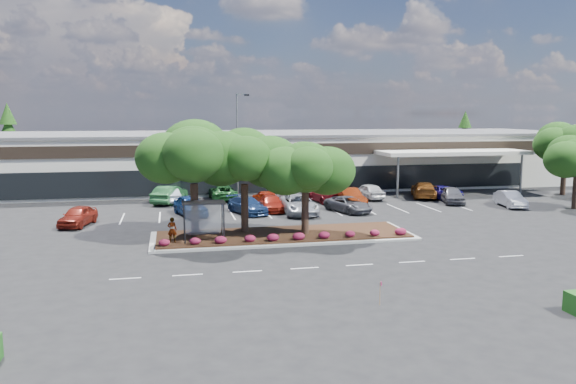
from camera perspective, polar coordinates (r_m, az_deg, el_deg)
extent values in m
plane|color=black|center=(35.74, 3.94, -5.81)|extent=(160.00, 160.00, 0.00)
cube|color=silver|center=(68.27, -3.87, 3.33)|extent=(80.00, 20.00, 6.00)
cube|color=#58575A|center=(68.09, -3.90, 5.93)|extent=(80.40, 20.40, 0.30)
cube|color=black|center=(58.23, -2.49, 4.32)|extent=(80.00, 0.25, 1.20)
cube|color=black|center=(58.52, -2.47, 1.19)|extent=(60.00, 0.18, 2.60)
cube|color=#A10B1D|center=(57.48, -8.40, 4.19)|extent=(6.00, 0.12, 1.00)
cube|color=silver|center=(62.47, 16.36, 3.88)|extent=(16.00, 5.00, 0.40)
cylinder|color=slate|center=(57.84, 11.09, 1.47)|extent=(0.24, 0.24, 4.20)
cylinder|color=slate|center=(64.60, 22.60, 1.67)|extent=(0.24, 0.24, 4.20)
cube|color=#A1A29C|center=(39.05, -0.51, -4.49)|extent=(18.00, 6.00, 0.15)
cube|color=#3F2517|center=(39.02, -0.51, -4.31)|extent=(17.20, 5.20, 0.12)
cube|color=silver|center=(30.67, -16.21, -8.44)|extent=(1.60, 0.12, 0.01)
cube|color=silver|center=(30.59, -10.16, -8.29)|extent=(1.60, 0.12, 0.01)
cube|color=silver|center=(30.83, -4.15, -8.05)|extent=(1.60, 0.12, 0.01)
cube|color=silver|center=(31.41, 1.70, -7.73)|extent=(1.60, 0.12, 0.01)
cube|color=silver|center=(32.29, 7.27, -7.35)|extent=(1.60, 0.12, 0.01)
cube|color=silver|center=(33.45, 12.49, -6.94)|extent=(1.60, 0.12, 0.01)
cube|color=silver|center=(34.87, 17.32, -6.50)|extent=(1.60, 0.12, 0.01)
cube|color=silver|center=(36.52, 21.73, -6.06)|extent=(1.60, 0.12, 0.01)
cube|color=silver|center=(48.14, -20.07, -2.69)|extent=(0.12, 5.00, 0.01)
cube|color=silver|center=(47.80, -16.50, -2.60)|extent=(0.12, 5.00, 0.01)
cube|color=silver|center=(47.65, -12.90, -2.51)|extent=(0.12, 5.00, 0.01)
cube|color=silver|center=(47.68, -9.29, -2.40)|extent=(0.12, 5.00, 0.01)
cube|color=silver|center=(47.91, -5.71, -2.29)|extent=(0.12, 5.00, 0.01)
cube|color=silver|center=(48.32, -2.17, -2.16)|extent=(0.12, 5.00, 0.01)
cube|color=silver|center=(48.91, 1.30, -2.04)|extent=(0.12, 5.00, 0.01)
cube|color=silver|center=(49.67, 4.67, -1.91)|extent=(0.12, 5.00, 0.01)
cube|color=silver|center=(50.60, 7.93, -1.77)|extent=(0.12, 5.00, 0.01)
cube|color=silver|center=(51.69, 11.06, -1.64)|extent=(0.12, 5.00, 0.01)
cube|color=silver|center=(52.93, 14.06, -1.51)|extent=(0.12, 5.00, 0.01)
cube|color=silver|center=(54.30, 16.90, -1.38)|extent=(0.12, 5.00, 0.01)
cylinder|color=black|center=(37.49, -10.52, -2.92)|extent=(0.08, 0.08, 2.50)
cylinder|color=black|center=(37.63, -6.71, -2.80)|extent=(0.08, 0.08, 2.50)
cylinder|color=black|center=(36.21, -10.46, -3.30)|extent=(0.08, 0.08, 2.50)
cylinder|color=black|center=(36.36, -6.52, -3.17)|extent=(0.08, 0.08, 2.50)
cube|color=black|center=(36.68, -8.59, -1.07)|extent=(2.75, 1.55, 0.10)
cube|color=silver|center=(37.52, -8.61, -2.67)|extent=(2.30, 0.03, 2.00)
cube|color=black|center=(37.31, -8.55, -4.18)|extent=(2.00, 0.35, 0.06)
cone|color=#10390D|center=(82.04, -26.47, 4.69)|extent=(4.40, 4.40, 10.00)
cone|color=#10390D|center=(88.88, 17.47, 5.02)|extent=(3.96, 3.96, 9.00)
imported|color=#594C47|center=(36.91, -11.69, -3.78)|extent=(0.67, 0.51, 1.66)
cube|color=#A1A29C|center=(54.66, -5.10, -0.80)|extent=(0.50, 0.50, 0.40)
cylinder|color=slate|center=(54.12, -5.17, 4.69)|extent=(0.14, 0.14, 10.07)
cube|color=slate|center=(54.19, -4.77, 9.86)|extent=(0.92, 0.36, 0.14)
cube|color=black|center=(54.33, -4.26, 9.79)|extent=(0.49, 0.37, 0.18)
cube|color=#997350|center=(25.76, 9.32, -10.14)|extent=(0.03, 0.03, 1.09)
cube|color=#F84192|center=(25.64, 9.45, -9.16)|extent=(0.02, 0.14, 0.18)
imported|color=maroon|center=(45.74, -20.57, -2.29)|extent=(2.83, 4.74, 1.51)
imported|color=navy|center=(47.91, -9.91, -1.36)|extent=(3.13, 5.22, 1.67)
imported|color=navy|center=(48.16, -4.15, -1.37)|extent=(3.53, 5.25, 1.41)
imported|color=#9B9FA6|center=(47.89, 1.10, -1.27)|extent=(2.92, 5.97, 1.63)
imported|color=maroon|center=(49.38, -1.70, -1.16)|extent=(2.10, 4.70, 1.34)
imported|color=#4F4F55|center=(49.10, 6.16, -1.25)|extent=(3.74, 5.31, 1.35)
imported|color=#641D06|center=(51.93, 6.22, -0.56)|extent=(2.02, 5.20, 1.69)
imported|color=#55545C|center=(55.91, 16.33, -0.29)|extent=(3.09, 4.95, 1.57)
imported|color=silver|center=(55.37, 21.65, -0.68)|extent=(2.25, 4.57, 1.44)
imported|color=#21542A|center=(54.72, -11.95, -0.24)|extent=(3.66, 5.45, 1.70)
imported|color=silver|center=(54.81, -12.07, -0.35)|extent=(2.44, 4.73, 1.49)
imported|color=#174A1C|center=(55.86, -6.63, -0.06)|extent=(2.54, 5.40, 1.49)
imported|color=#941E06|center=(52.73, -2.30, -0.55)|extent=(2.38, 4.34, 1.40)
imported|color=slate|center=(54.06, 0.07, -0.25)|extent=(2.54, 4.93, 1.55)
imported|color=maroon|center=(54.23, 3.79, -0.31)|extent=(2.63, 5.11, 1.42)
imported|color=silver|center=(56.81, 8.17, 0.08)|extent=(2.37, 4.80, 1.57)
imported|color=brown|center=(58.72, 13.62, 0.22)|extent=(4.08, 6.04, 1.63)
imported|color=#130D5F|center=(58.39, 15.02, 0.01)|extent=(3.83, 5.45, 1.38)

